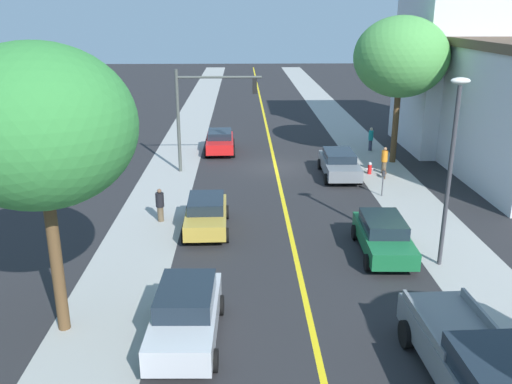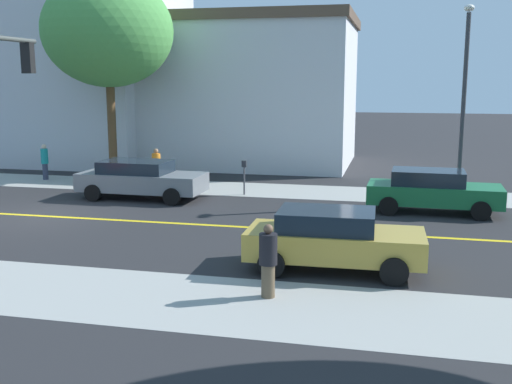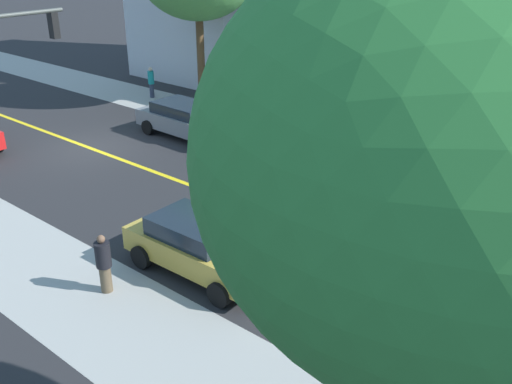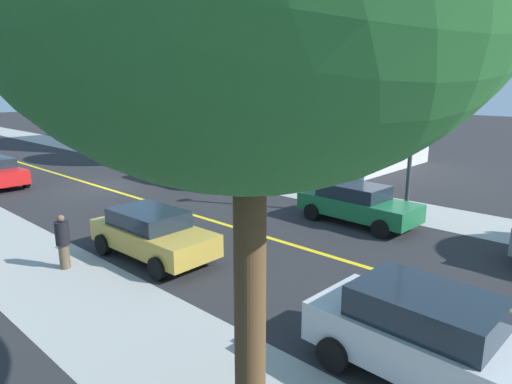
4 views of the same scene
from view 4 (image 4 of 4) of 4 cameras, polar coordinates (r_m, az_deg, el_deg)
name	(u,v)px [view 4 (image 4 of 4)]	position (r m, az deg, el deg)	size (l,w,h in m)	color
ground_plane	(100,187)	(24.37, -19.12, 0.65)	(140.00, 140.00, 0.00)	#262628
sidewalk_left	(198,169)	(27.88, -7.38, 2.84)	(3.21, 126.00, 0.01)	#9E9E99
road_centerline_stripe	(100,187)	(24.37, -19.12, 0.65)	(0.20, 126.00, 0.00)	yellow
tan_rowhouse	(233,57)	(36.82, -2.87, 16.63)	(10.73, 8.33, 14.23)	silver
brick_apartment_block	(329,102)	(30.94, 9.22, 11.12)	(8.65, 10.79, 7.80)	silver
street_tree_left_near	(198,59)	(29.00, -7.31, 16.34)	(5.75, 5.75, 9.06)	brown
fire_hydrant	(203,169)	(25.99, -6.67, 2.89)	(0.44, 0.24, 0.74)	red
parking_meter	(252,169)	(22.80, -0.54, 2.87)	(0.12, 0.18, 1.37)	#4C4C51
traffic_light_mast	(4,109)	(21.50, -29.23, 9.09)	(5.03, 0.32, 6.09)	#474C47
street_lamp	(414,105)	(18.01, 19.33, 10.29)	(0.70, 0.36, 7.11)	#38383D
silver_sedan_right_curb	(433,338)	(8.72, 21.43, -16.74)	(2.13, 4.46, 1.65)	#B7BABF
grey_sedan_left_curb	(180,167)	(24.43, -9.51, 3.11)	(2.18, 4.83, 1.46)	slate
green_sedan_left_curb	(357,203)	(17.27, 12.61, -1.36)	(2.11, 4.51, 1.47)	#196638
gold_sedan_right_curb	(152,233)	(13.90, -12.97, -5.04)	(2.05, 4.23, 1.46)	#B29338
pedestrian_black_shirt	(63,241)	(13.85, -23.18, -5.68)	(0.38, 0.38, 1.57)	brown
pedestrian_orange_shirt	(213,159)	(26.54, -5.39, 4.19)	(0.37, 0.37, 1.62)	brown
pedestrian_teal_shirt	(163,149)	(31.18, -11.66, 5.39)	(0.32, 0.32, 1.63)	#33384C
small_dog	(222,170)	(25.84, -4.33, 2.80)	(0.31, 0.67, 0.50)	#4C3828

